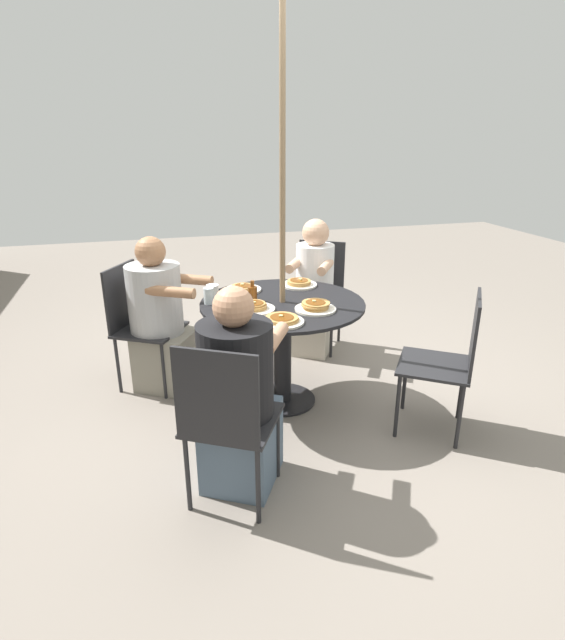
{
  "coord_description": "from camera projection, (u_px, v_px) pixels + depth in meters",
  "views": [
    {
      "loc": [
        -2.93,
        0.81,
        1.74
      ],
      "look_at": [
        0.0,
        0.0,
        0.6
      ],
      "focal_mm": 28.0,
      "sensor_mm": 36.0,
      "label": 1
    }
  ],
  "objects": [
    {
      "name": "patio_chair_north",
      "position": [
        451.0,
        356.0,
        2.94
      ],
      "size": [
        0.58,
        0.58,
        0.88
      ],
      "rotation": [
        0.0,
        0.0,
        -0.62
      ],
      "color": "#232326",
      "rests_on": "ground"
    },
    {
      "name": "ground_plane",
      "position": [
        282.0,
        400.0,
        3.46
      ],
      "size": [
        12.0,
        12.0,
        0.0
      ],
      "primitive_type": "plane",
      "color": "gray"
    },
    {
      "name": "umbrella_pole",
      "position": [
        282.0,
        226.0,
        3.04
      ],
      "size": [
        0.04,
        0.04,
        2.42
      ],
      "primitive_type": "cylinder",
      "color": "#846B4C",
      "rests_on": "ground"
    },
    {
      "name": "pancake_plate_c",
      "position": [
        243.0,
        289.0,
        3.43
      ],
      "size": [
        0.25,
        0.25,
        0.05
      ],
      "color": "silver",
      "rests_on": "patio_table"
    },
    {
      "name": "pancake_plate_a",
      "position": [
        315.0,
        307.0,
        3.05
      ],
      "size": [
        0.25,
        0.25,
        0.06
      ],
      "color": "silver",
      "rests_on": "patio_table"
    },
    {
      "name": "diner_east",
      "position": [
        314.0,
        292.0,
        4.08
      ],
      "size": [
        0.54,
        0.49,
        1.11
      ],
      "rotation": [
        0.0,
        0.0,
        1.01
      ],
      "color": "beige",
      "rests_on": "ground"
    },
    {
      "name": "coffee_cup",
      "position": [
        213.0,
        292.0,
        3.24
      ],
      "size": [
        0.08,
        0.08,
        0.1
      ],
      "color": "white",
      "rests_on": "patio_table"
    },
    {
      "name": "patio_chair_east",
      "position": [
        318.0,
        288.0,
        4.23
      ],
      "size": [
        0.57,
        0.57,
        0.88
      ],
      "rotation": [
        0.0,
        0.0,
        1.01
      ],
      "color": "#232326",
      "rests_on": "ground"
    },
    {
      "name": "patio_table",
      "position": [
        282.0,
        326.0,
        3.27
      ],
      "size": [
        1.06,
        1.06,
        0.72
      ],
      "color": "black",
      "rests_on": "ground"
    },
    {
      "name": "drinking_glass_a",
      "position": [
        209.0,
        296.0,
        3.16
      ],
      "size": [
        0.07,
        0.07,
        0.1
      ],
      "primitive_type": "cylinder",
      "color": "silver",
      "rests_on": "patio_table"
    },
    {
      "name": "pancake_plate_d",
      "position": [
        254.0,
        307.0,
        3.05
      ],
      "size": [
        0.25,
        0.25,
        0.06
      ],
      "color": "silver",
      "rests_on": "patio_table"
    },
    {
      "name": "diner_south",
      "position": [
        161.0,
        322.0,
        3.5
      ],
      "size": [
        0.57,
        0.62,
        1.1
      ],
      "rotation": [
        0.0,
        0.0,
        -3.67
      ],
      "color": "gray",
      "rests_on": "ground"
    },
    {
      "name": "pancake_plate_e",
      "position": [
        282.0,
        320.0,
        2.85
      ],
      "size": [
        0.25,
        0.25,
        0.05
      ],
      "color": "silver",
      "rests_on": "patio_table"
    },
    {
      "name": "syrup_bottle",
      "position": [
        252.0,
        293.0,
        3.21
      ],
      "size": [
        0.08,
        0.06,
        0.13
      ],
      "color": "brown",
      "rests_on": "patio_table"
    },
    {
      "name": "patio_chair_west",
      "position": [
        226.0,
        416.0,
        2.32
      ],
      "size": [
        0.57,
        0.57,
        0.88
      ],
      "rotation": [
        0.0,
        0.0,
        -2.09
      ],
      "color": "#232326",
      "rests_on": "ground"
    },
    {
      "name": "pancake_plate_b",
      "position": [
        299.0,
        283.0,
        3.54
      ],
      "size": [
        0.25,
        0.25,
        0.05
      ],
      "color": "silver",
      "rests_on": "patio_table"
    },
    {
      "name": "patio_chair_south",
      "position": [
        138.0,
        319.0,
        3.53
      ],
      "size": [
        0.57,
        0.57,
        0.88
      ],
      "rotation": [
        0.0,
        0.0,
        -3.67
      ],
      "color": "#232326",
      "rests_on": "ground"
    },
    {
      "name": "diner_west",
      "position": [
        239.0,
        400.0,
        2.49
      ],
      "size": [
        0.58,
        0.54,
        1.09
      ],
      "rotation": [
        0.0,
        0.0,
        -2.09
      ],
      "color": "slate",
      "rests_on": "ground"
    }
  ]
}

